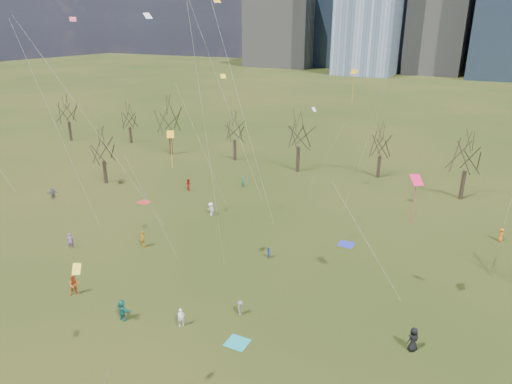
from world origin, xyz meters
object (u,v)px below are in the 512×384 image
at_px(blanket_crimson, 144,202).
at_px(person_4, 143,239).
at_px(blanket_teal, 237,343).
at_px(person_1, 181,318).
at_px(blanket_navy, 346,244).
at_px(person_2, 74,285).

relative_size(blanket_crimson, person_4, 0.88).
height_order(blanket_teal, person_1, person_1).
bearing_deg(person_4, blanket_crimson, -20.62).
distance_m(blanket_navy, person_2, 27.08).
bearing_deg(blanket_crimson, person_2, -65.30).
height_order(blanket_navy, person_2, person_2).
bearing_deg(person_1, blanket_navy, 24.03).
bearing_deg(person_2, person_4, 37.75).
bearing_deg(person_1, person_2, 138.02).
xyz_separation_m(person_2, person_4, (-0.68, 9.71, -0.05)).
bearing_deg(blanket_navy, person_2, -132.12).
bearing_deg(blanket_teal, blanket_crimson, 142.70).
xyz_separation_m(blanket_crimson, person_4, (8.38, -9.98, 0.89)).
bearing_deg(blanket_crimson, person_1, -43.82).
bearing_deg(person_2, blanket_teal, -53.08).
xyz_separation_m(blanket_crimson, person_1, (19.87, -19.07, 0.76)).
relative_size(person_1, person_4, 0.85).
bearing_deg(blanket_teal, person_4, 151.56).
distance_m(person_1, person_2, 10.83).
bearing_deg(person_1, person_4, 96.36).
bearing_deg(blanket_teal, person_2, -176.84).
bearing_deg(blanket_navy, person_4, -151.17).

